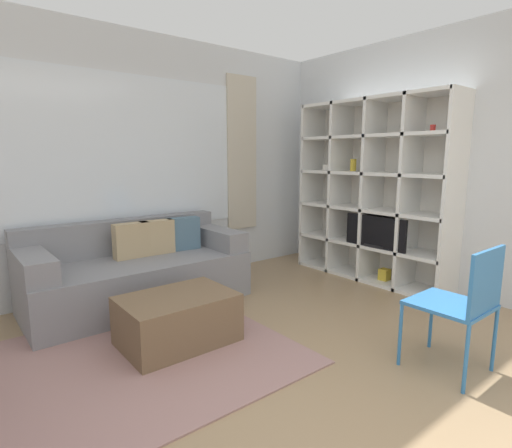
# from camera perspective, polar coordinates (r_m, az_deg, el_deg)

# --- Properties ---
(wall_back) EXTENTS (6.56, 0.11, 2.70)m
(wall_back) POSITION_cam_1_polar(r_m,az_deg,el_deg) (4.39, -20.09, 8.24)
(wall_back) COLOR silver
(wall_back) RESTS_ON ground_plane
(wall_right) EXTENTS (0.07, 4.54, 2.70)m
(wall_right) POSITION_cam_1_polar(r_m,az_deg,el_deg) (4.81, 20.80, 8.19)
(wall_right) COLOR silver
(wall_right) RESTS_ON ground_plane
(area_rug) EXTENTS (2.97, 1.82, 0.01)m
(area_rug) POSITION_cam_1_polar(r_m,az_deg,el_deg) (2.99, -24.80, -19.57)
(area_rug) COLOR gray
(area_rug) RESTS_ON ground_plane
(shelving_unit) EXTENTS (0.43, 1.89, 2.05)m
(shelving_unit) POSITION_cam_1_polar(r_m,az_deg,el_deg) (4.78, 16.50, 4.35)
(shelving_unit) COLOR silver
(shelving_unit) RESTS_ON ground_plane
(couch_main) EXTENTS (2.02, 0.92, 0.79)m
(couch_main) POSITION_cam_1_polar(r_m,az_deg,el_deg) (4.08, -16.53, -6.58)
(couch_main) COLOR gray
(couch_main) RESTS_ON ground_plane
(ottoman) EXTENTS (0.83, 0.58, 0.38)m
(ottoman) POSITION_cam_1_polar(r_m,az_deg,el_deg) (3.18, -11.13, -13.25)
(ottoman) COLOR brown
(ottoman) RESTS_ON ground_plane
(folding_chair) EXTENTS (0.44, 0.46, 0.86)m
(folding_chair) POSITION_cam_1_polar(r_m,az_deg,el_deg) (2.93, 27.57, -9.43)
(folding_chair) COLOR #3375B7
(folding_chair) RESTS_ON ground_plane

